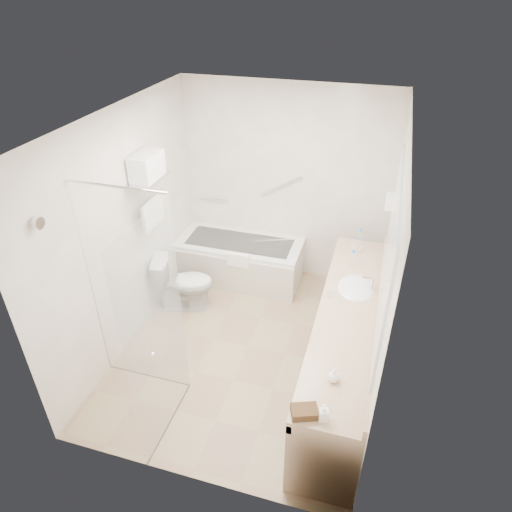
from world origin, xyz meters
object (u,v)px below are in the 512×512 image
(bathtub, at_px, (240,260))
(vanity_counter, at_px, (346,329))
(toilet, at_px, (184,283))
(amenity_basket, at_px, (304,412))
(water_bottle_left, at_px, (360,237))

(bathtub, height_order, vanity_counter, vanity_counter)
(vanity_counter, height_order, toilet, vanity_counter)
(amenity_basket, height_order, water_bottle_left, water_bottle_left)
(toilet, relative_size, water_bottle_left, 3.42)
(bathtub, distance_m, water_bottle_left, 1.65)
(vanity_counter, height_order, water_bottle_left, water_bottle_left)
(bathtub, relative_size, water_bottle_left, 7.84)
(bathtub, distance_m, amenity_basket, 3.03)
(vanity_counter, distance_m, toilet, 2.09)
(bathtub, xyz_separation_m, toilet, (-0.45, -0.77, 0.07))
(toilet, bearing_deg, bathtub, -47.07)
(amenity_basket, bearing_deg, water_bottle_left, 86.73)
(toilet, height_order, amenity_basket, amenity_basket)
(amenity_basket, bearing_deg, vanity_counter, 82.41)
(bathtub, height_order, water_bottle_left, water_bottle_left)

